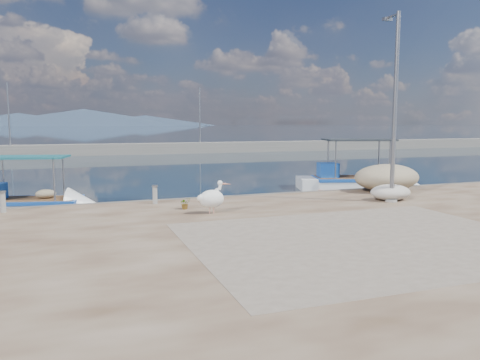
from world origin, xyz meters
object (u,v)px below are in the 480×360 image
(boat_left, at_px, (28,207))
(bollard_near, at_px, (155,194))
(boat_right, at_px, (356,184))
(lamp_post, at_px, (394,114))
(pelican, at_px, (212,198))

(boat_left, relative_size, bollard_near, 8.06)
(boat_right, bearing_deg, lamp_post, -96.88)
(bollard_near, bearing_deg, boat_left, 149.36)
(pelican, relative_size, bollard_near, 1.61)
(boat_left, height_order, pelican, boat_left)
(pelican, bearing_deg, bollard_near, 119.51)
(bollard_near, bearing_deg, pelican, -59.71)
(bollard_near, bearing_deg, lamp_post, -16.66)
(boat_right, xyz_separation_m, bollard_near, (-11.33, -3.97, 0.64))
(pelican, height_order, lamp_post, lamp_post)
(boat_right, relative_size, bollard_near, 9.72)
(boat_right, bearing_deg, boat_left, -159.09)
(boat_right, height_order, pelican, boat_right)
(boat_left, bearing_deg, bollard_near, -16.86)
(pelican, height_order, bollard_near, pelican)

